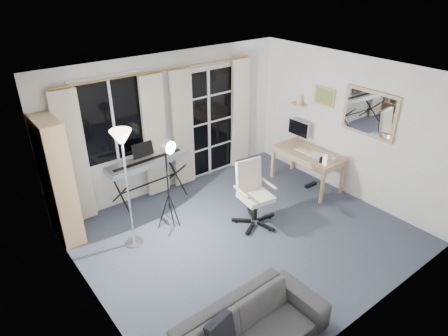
# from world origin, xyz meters

# --- Properties ---
(floor) EXTENTS (4.50, 4.00, 0.02)m
(floor) POSITION_xyz_m (0.00, 0.00, -0.01)
(floor) COLOR #363E4F
(floor) RESTS_ON ground
(window) EXTENTS (1.20, 0.08, 1.40)m
(window) POSITION_xyz_m (-1.05, 1.97, 1.50)
(window) COLOR white
(window) RESTS_ON floor
(french_door) EXTENTS (1.32, 0.09, 2.11)m
(french_door) POSITION_xyz_m (0.75, 1.97, 1.03)
(french_door) COLOR white
(french_door) RESTS_ON floor
(curtains) EXTENTS (3.60, 0.07, 2.13)m
(curtains) POSITION_xyz_m (-0.14, 1.88, 1.09)
(curtains) COLOR gold
(curtains) RESTS_ON floor
(bookshelf) EXTENTS (0.30, 0.87, 1.86)m
(bookshelf) POSITION_xyz_m (-2.12, 1.70, 0.88)
(bookshelf) COLOR tan
(bookshelf) RESTS_ON floor
(torchiere_lamp) EXTENTS (0.29, 0.29, 1.78)m
(torchiere_lamp) POSITION_xyz_m (-1.40, 0.86, 1.43)
(torchiere_lamp) COLOR #B2B2B7
(torchiere_lamp) RESTS_ON floor
(keyboard_piano) EXTENTS (1.40, 0.72, 1.00)m
(keyboard_piano) POSITION_xyz_m (-0.67, 1.70, 0.76)
(keyboard_piano) COLOR black
(keyboard_piano) RESTS_ON floor
(studio_light) EXTENTS (0.33, 0.33, 1.51)m
(studio_light) POSITION_xyz_m (-0.75, 0.84, 1.21)
(studio_light) COLOR black
(studio_light) RESTS_ON floor
(office_chair) EXTENTS (0.70, 0.71, 1.03)m
(office_chair) POSITION_xyz_m (0.34, 0.26, 0.60)
(office_chair) COLOR black
(office_chair) RESTS_ON floor
(desk) EXTENTS (0.63, 1.24, 0.66)m
(desk) POSITION_xyz_m (1.88, 0.49, 0.58)
(desk) COLOR tan
(desk) RESTS_ON floor
(monitor) EXTENTS (0.16, 0.48, 0.41)m
(monitor) POSITION_xyz_m (2.08, 0.94, 0.91)
(monitor) COLOR silver
(monitor) RESTS_ON desk
(desk_clutter) EXTENTS (0.38, 0.75, 0.84)m
(desk_clutter) POSITION_xyz_m (1.83, 0.28, 0.52)
(desk_clutter) COLOR white
(desk_clutter) RESTS_ON desk
(mug) EXTENTS (0.11, 0.09, 0.11)m
(mug) POSITION_xyz_m (1.98, -0.01, 0.72)
(mug) COLOR silver
(mug) RESTS_ON desk
(wall_mirror) EXTENTS (0.04, 0.94, 0.74)m
(wall_mirror) POSITION_xyz_m (2.22, -0.35, 1.55)
(wall_mirror) COLOR tan
(wall_mirror) RESTS_ON floor
(framed_print) EXTENTS (0.03, 0.42, 0.32)m
(framed_print) POSITION_xyz_m (2.23, 0.55, 1.60)
(framed_print) COLOR tan
(framed_print) RESTS_ON floor
(wall_shelf) EXTENTS (0.16, 0.30, 0.18)m
(wall_shelf) POSITION_xyz_m (2.16, 1.05, 1.41)
(wall_shelf) COLOR tan
(wall_shelf) RESTS_ON floor
(sofa) EXTENTS (1.88, 0.59, 0.73)m
(sofa) POSITION_xyz_m (-1.32, -1.55, 0.36)
(sofa) COLOR #2A2A2D
(sofa) RESTS_ON floor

